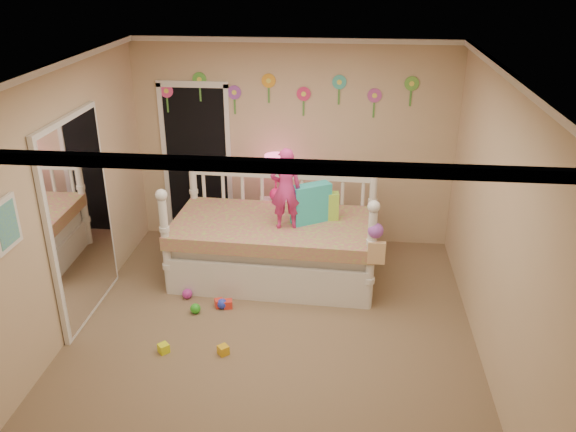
# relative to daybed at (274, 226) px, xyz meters

# --- Properties ---
(floor) EXTENTS (4.00, 4.50, 0.01)m
(floor) POSITION_rel_daybed_xyz_m (0.12, -1.22, -0.63)
(floor) COLOR #7F684C
(floor) RESTS_ON ground
(ceiling) EXTENTS (4.00, 4.50, 0.01)m
(ceiling) POSITION_rel_daybed_xyz_m (0.12, -1.22, 1.97)
(ceiling) COLOR white
(ceiling) RESTS_ON floor
(back_wall) EXTENTS (4.00, 0.01, 2.60)m
(back_wall) POSITION_rel_daybed_xyz_m (0.12, 1.03, 0.67)
(back_wall) COLOR tan
(back_wall) RESTS_ON floor
(left_wall) EXTENTS (0.01, 4.50, 2.60)m
(left_wall) POSITION_rel_daybed_xyz_m (-1.88, -1.22, 0.67)
(left_wall) COLOR tan
(left_wall) RESTS_ON floor
(right_wall) EXTENTS (0.01, 4.50, 2.60)m
(right_wall) POSITION_rel_daybed_xyz_m (2.12, -1.22, 0.67)
(right_wall) COLOR tan
(right_wall) RESTS_ON floor
(crown_molding) EXTENTS (4.00, 4.50, 0.06)m
(crown_molding) POSITION_rel_daybed_xyz_m (0.12, -1.22, 1.94)
(crown_molding) COLOR white
(crown_molding) RESTS_ON ceiling
(daybed) EXTENTS (2.39, 1.35, 1.27)m
(daybed) POSITION_rel_daybed_xyz_m (0.00, 0.00, 0.00)
(daybed) COLOR white
(daybed) RESTS_ON floor
(pillow_turquoise) EXTENTS (0.46, 0.37, 0.45)m
(pillow_turquoise) POSITION_rel_daybed_xyz_m (0.42, 0.02, 0.30)
(pillow_turquoise) COLOR #27B8C6
(pillow_turquoise) RESTS_ON daybed
(pillow_lime) EXTENTS (0.35, 0.16, 0.32)m
(pillow_lime) POSITION_rel_daybed_xyz_m (0.55, 0.11, 0.23)
(pillow_lime) COLOR #A7E144
(pillow_lime) RESTS_ON daybed
(child) EXTENTS (0.37, 0.28, 0.92)m
(child) POSITION_rel_daybed_xyz_m (0.15, -0.15, 0.53)
(child) COLOR #D73087
(child) RESTS_ON daybed
(nightstand) EXTENTS (0.44, 0.36, 0.66)m
(nightstand) POSITION_rel_daybed_xyz_m (-0.07, 0.72, -0.31)
(nightstand) COLOR white
(nightstand) RESTS_ON floor
(table_lamp) EXTENTS (0.27, 0.27, 0.60)m
(table_lamp) POSITION_rel_daybed_xyz_m (-0.07, 0.72, 0.42)
(table_lamp) COLOR #D81C6A
(table_lamp) RESTS_ON nightstand
(closet_doorway) EXTENTS (0.90, 0.04, 2.07)m
(closet_doorway) POSITION_rel_daybed_xyz_m (-1.13, 1.02, 0.40)
(closet_doorway) COLOR black
(closet_doorway) RESTS_ON back_wall
(flower_decals) EXTENTS (3.40, 0.02, 0.50)m
(flower_decals) POSITION_rel_daybed_xyz_m (0.03, 1.02, 1.31)
(flower_decals) COLOR #B2668C
(flower_decals) RESTS_ON back_wall
(mirror_closet) EXTENTS (0.07, 1.30, 2.10)m
(mirror_closet) POSITION_rel_daybed_xyz_m (-1.84, -0.92, 0.42)
(mirror_closet) COLOR white
(mirror_closet) RESTS_ON left_wall
(wall_picture) EXTENTS (0.05, 0.34, 0.42)m
(wall_picture) POSITION_rel_daybed_xyz_m (-1.85, -2.12, 0.92)
(wall_picture) COLOR white
(wall_picture) RESTS_ON left_wall
(hanging_bag) EXTENTS (0.20, 0.16, 0.36)m
(hanging_bag) POSITION_rel_daybed_xyz_m (1.11, -0.62, 0.14)
(hanging_bag) COLOR beige
(hanging_bag) RESTS_ON daybed
(toy_scatter) EXTENTS (1.16, 1.48, 0.11)m
(toy_scatter) POSITION_rel_daybed_xyz_m (-0.58, -1.20, -0.58)
(toy_scatter) COLOR #996666
(toy_scatter) RESTS_ON floor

